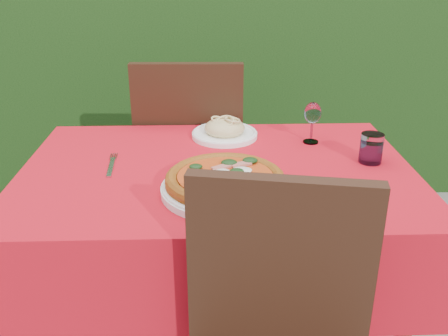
{
  "coord_description": "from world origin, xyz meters",
  "views": [
    {
      "loc": [
        -0.03,
        -1.47,
        1.39
      ],
      "look_at": [
        0.02,
        -0.05,
        0.77
      ],
      "focal_mm": 40.0,
      "sensor_mm": 36.0,
      "label": 1
    }
  ],
  "objects_px": {
    "chair_far": "(191,153)",
    "pizza_plate": "(225,182)",
    "water_glass": "(371,150)",
    "wine_glass": "(313,115)",
    "pasta_plate": "(225,131)",
    "fork": "(111,167)"
  },
  "relations": [
    {
      "from": "wine_glass",
      "to": "fork",
      "type": "distance_m",
      "value": 0.73
    },
    {
      "from": "wine_glass",
      "to": "pasta_plate",
      "type": "bearing_deg",
      "value": 167.56
    },
    {
      "from": "pasta_plate",
      "to": "water_glass",
      "type": "bearing_deg",
      "value": -28.74
    },
    {
      "from": "chair_far",
      "to": "pizza_plate",
      "type": "relative_size",
      "value": 2.54
    },
    {
      "from": "chair_far",
      "to": "fork",
      "type": "height_order",
      "value": "chair_far"
    },
    {
      "from": "chair_far",
      "to": "water_glass",
      "type": "bearing_deg",
      "value": 139.93
    },
    {
      "from": "water_glass",
      "to": "wine_glass",
      "type": "bearing_deg",
      "value": 130.09
    },
    {
      "from": "water_glass",
      "to": "chair_far",
      "type": "bearing_deg",
      "value": 138.25
    },
    {
      "from": "pasta_plate",
      "to": "wine_glass",
      "type": "relative_size",
      "value": 1.62
    },
    {
      "from": "chair_far",
      "to": "pasta_plate",
      "type": "height_order",
      "value": "chair_far"
    },
    {
      "from": "pizza_plate",
      "to": "wine_glass",
      "type": "xyz_separation_m",
      "value": [
        0.33,
        0.4,
        0.07
      ]
    },
    {
      "from": "chair_far",
      "to": "wine_glass",
      "type": "relative_size",
      "value": 6.56
    },
    {
      "from": "water_glass",
      "to": "fork",
      "type": "xyz_separation_m",
      "value": [
        -0.85,
        -0.02,
        -0.04
      ]
    },
    {
      "from": "pasta_plate",
      "to": "fork",
      "type": "bearing_deg",
      "value": -143.43
    },
    {
      "from": "pasta_plate",
      "to": "wine_glass",
      "type": "height_order",
      "value": "wine_glass"
    },
    {
      "from": "chair_far",
      "to": "wine_glass",
      "type": "distance_m",
      "value": 0.64
    },
    {
      "from": "pasta_plate",
      "to": "fork",
      "type": "height_order",
      "value": "pasta_plate"
    },
    {
      "from": "water_glass",
      "to": "wine_glass",
      "type": "height_order",
      "value": "wine_glass"
    },
    {
      "from": "pasta_plate",
      "to": "water_glass",
      "type": "distance_m",
      "value": 0.54
    },
    {
      "from": "pasta_plate",
      "to": "water_glass",
      "type": "xyz_separation_m",
      "value": [
        0.47,
        -0.26,
        0.02
      ]
    },
    {
      "from": "chair_far",
      "to": "pizza_plate",
      "type": "xyz_separation_m",
      "value": [
        0.13,
        -0.75,
        0.21
      ]
    },
    {
      "from": "water_glass",
      "to": "pasta_plate",
      "type": "bearing_deg",
      "value": 151.26
    }
  ]
}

